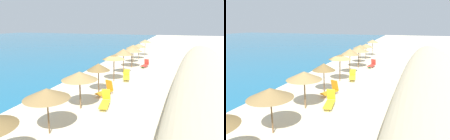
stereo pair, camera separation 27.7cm
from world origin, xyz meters
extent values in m
plane|color=beige|center=(0.00, 0.00, 0.00)|extent=(160.00, 160.00, 0.00)
ellipsoid|color=beige|center=(-3.23, -7.68, 1.20)|extent=(54.35, 7.87, 2.39)
cylinder|color=brown|center=(-10.23, 0.73, 1.04)|extent=(0.08, 0.08, 2.08)
cone|color=olive|center=(-10.23, 0.73, 2.19)|extent=(2.34, 2.34, 0.53)
cylinder|color=brown|center=(-6.82, 0.65, 1.08)|extent=(0.10, 0.10, 2.15)
cone|color=#9E7F4C|center=(-6.82, 0.65, 2.28)|extent=(2.36, 2.36, 0.54)
cylinder|color=brown|center=(-3.31, 0.75, 1.00)|extent=(0.08, 0.08, 2.00)
cone|color=olive|center=(-3.31, 0.75, 2.14)|extent=(1.90, 1.90, 0.57)
cylinder|color=brown|center=(0.21, 0.55, 1.17)|extent=(0.10, 0.10, 2.34)
cone|color=olive|center=(0.21, 0.55, 2.42)|extent=(2.18, 2.18, 0.47)
cylinder|color=brown|center=(3.35, 0.44, 1.16)|extent=(0.09, 0.09, 2.32)
cone|color=#9E7F4C|center=(3.35, 0.44, 2.51)|extent=(2.06, 2.06, 0.67)
cylinder|color=brown|center=(6.98, 0.33, 1.11)|extent=(0.09, 0.09, 2.23)
cone|color=tan|center=(6.98, 0.33, 2.34)|extent=(2.61, 2.61, 0.52)
cylinder|color=brown|center=(10.15, 0.87, 1.12)|extent=(0.08, 0.08, 2.23)
cone|color=#9E7F4C|center=(10.15, 0.87, 2.33)|extent=(2.06, 2.06, 0.49)
cylinder|color=brown|center=(13.58, 0.73, 1.01)|extent=(0.07, 0.07, 2.02)
cone|color=tan|center=(13.58, 0.73, 2.15)|extent=(2.26, 2.26, 0.56)
cylinder|color=brown|center=(17.23, 0.35, 1.22)|extent=(0.08, 0.08, 2.44)
cone|color=tan|center=(17.23, 0.35, 2.54)|extent=(2.01, 2.01, 0.50)
cube|color=orange|center=(-4.10, -0.01, 0.30)|extent=(1.57, 1.12, 0.07)
cube|color=orange|center=(-3.47, -0.25, 0.74)|extent=(0.49, 0.70, 0.87)
cylinder|color=silver|center=(-4.57, 0.47, 0.13)|extent=(0.04, 0.04, 0.26)
cylinder|color=silver|center=(-4.77, -0.05, 0.13)|extent=(0.04, 0.04, 0.26)
cylinder|color=silver|center=(-3.43, 0.03, 0.13)|extent=(0.04, 0.04, 0.26)
cylinder|color=silver|center=(-3.63, -0.48, 0.13)|extent=(0.04, 0.04, 0.26)
cube|color=yellow|center=(0.69, -0.59, 0.36)|extent=(1.56, 0.97, 0.07)
cube|color=yellow|center=(1.35, -0.42, 0.69)|extent=(0.31, 0.65, 0.66)
cylinder|color=silver|center=(0.02, -0.49, 0.16)|extent=(0.04, 0.04, 0.32)
cylinder|color=silver|center=(0.16, -1.00, 0.16)|extent=(0.04, 0.04, 0.32)
cylinder|color=silver|center=(1.22, -0.18, 0.16)|extent=(0.04, 0.04, 0.32)
cylinder|color=silver|center=(1.35, -0.70, 0.16)|extent=(0.04, 0.04, 0.32)
cube|color=yellow|center=(-6.28, -0.87, 0.28)|extent=(1.63, 0.85, 0.07)
cube|color=yellow|center=(-5.56, -0.74, 0.72)|extent=(0.46, 0.63, 0.85)
cylinder|color=silver|center=(-6.97, -0.76, 0.12)|extent=(0.04, 0.04, 0.24)
cylinder|color=silver|center=(-6.88, -1.24, 0.12)|extent=(0.04, 0.04, 0.24)
cylinder|color=silver|center=(-5.68, -0.51, 0.12)|extent=(0.04, 0.04, 0.24)
cylinder|color=silver|center=(-5.59, -0.99, 0.12)|extent=(0.04, 0.04, 0.24)
cube|color=red|center=(7.40, -1.26, 0.29)|extent=(1.61, 0.89, 0.07)
cube|color=red|center=(8.10, -1.40, 0.65)|extent=(0.32, 0.63, 0.72)
cylinder|color=silver|center=(6.82, -0.88, 0.13)|extent=(0.04, 0.04, 0.26)
cylinder|color=silver|center=(6.72, -1.38, 0.13)|extent=(0.04, 0.04, 0.26)
cylinder|color=silver|center=(8.08, -1.14, 0.13)|extent=(0.04, 0.04, 0.26)
cylinder|color=silver|center=(7.98, -1.64, 0.13)|extent=(0.04, 0.04, 0.26)
sphere|color=green|center=(7.07, -1.10, 0.16)|extent=(0.32, 0.32, 0.32)
camera|label=1|loc=(-18.48, -5.43, 5.64)|focal=33.15mm
camera|label=2|loc=(-18.39, -5.69, 5.64)|focal=33.15mm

